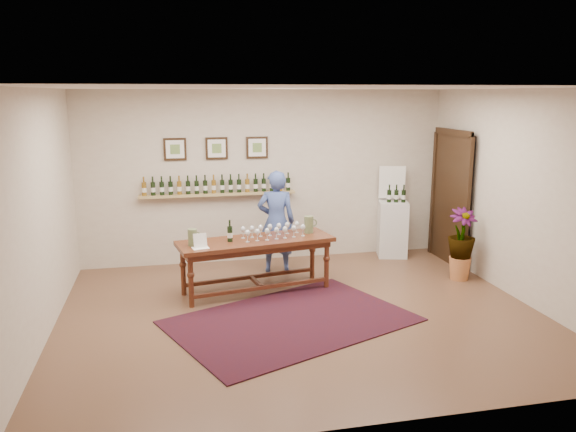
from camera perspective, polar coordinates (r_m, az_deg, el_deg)
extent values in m
plane|color=brown|center=(7.23, 1.36, -9.90)|extent=(6.00, 6.00, 0.00)
plane|color=beige|center=(9.23, -2.23, 4.04)|extent=(6.00, 0.00, 6.00)
plane|color=beige|center=(4.50, 8.94, -5.09)|extent=(6.00, 0.00, 6.00)
plane|color=beige|center=(6.79, -24.03, -0.09)|extent=(0.00, 5.00, 5.00)
plane|color=beige|center=(8.06, 22.64, 1.86)|extent=(0.00, 5.00, 5.00)
plane|color=white|center=(6.69, 1.49, 12.90)|extent=(6.00, 6.00, 0.00)
cube|color=tan|center=(9.08, -7.10, 2.21)|extent=(2.50, 0.16, 0.04)
cube|color=black|center=(9.51, 16.39, 1.65)|extent=(0.10, 1.00, 2.10)
cube|color=black|center=(9.49, 16.13, 1.64)|extent=(0.04, 1.12, 2.22)
cube|color=black|center=(9.02, -11.41, 6.67)|extent=(0.35, 0.03, 0.35)
cube|color=white|center=(9.00, -11.40, 6.66)|extent=(0.28, 0.01, 0.28)
cube|color=olive|center=(8.99, -11.40, 6.66)|extent=(0.15, 0.00, 0.15)
cube|color=black|center=(9.05, -7.26, 6.84)|extent=(0.35, 0.03, 0.35)
cube|color=white|center=(9.03, -7.25, 6.83)|extent=(0.28, 0.01, 0.28)
cube|color=olive|center=(9.03, -7.25, 6.82)|extent=(0.15, 0.00, 0.15)
cube|color=black|center=(9.13, -3.17, 6.96)|extent=(0.35, 0.03, 0.35)
cube|color=white|center=(9.11, -3.15, 6.95)|extent=(0.28, 0.01, 0.28)
cube|color=olive|center=(9.11, -3.14, 6.95)|extent=(0.15, 0.00, 0.15)
cube|color=#4F110E|center=(7.00, 0.33, -10.59)|extent=(3.32, 2.82, 0.02)
cube|color=#462011|center=(7.79, -3.29, -2.57)|extent=(2.24, 1.05, 0.06)
cube|color=#462011|center=(7.80, -3.29, -3.06)|extent=(2.10, 0.91, 0.10)
cylinder|color=#462011|center=(7.42, -9.83, -6.57)|extent=(0.08, 0.08, 0.70)
cylinder|color=#462011|center=(8.04, 3.94, -4.93)|extent=(0.08, 0.08, 0.70)
cylinder|color=#462011|center=(7.88, -10.61, -5.48)|extent=(0.08, 0.08, 0.70)
cylinder|color=#462011|center=(8.46, 2.48, -4.03)|extent=(0.08, 0.08, 0.70)
cube|color=#462011|center=(7.74, -2.65, -7.27)|extent=(1.93, 0.39, 0.05)
cube|color=#462011|center=(8.18, -3.80, -6.20)|extent=(1.93, 0.39, 0.05)
cube|color=#462011|center=(7.96, -3.24, -6.72)|extent=(0.13, 0.49, 0.05)
cube|color=white|center=(7.41, -8.92, -2.49)|extent=(0.24, 0.19, 0.19)
cube|color=silver|center=(9.73, 10.56, -1.28)|extent=(0.58, 0.58, 0.95)
cube|color=white|center=(9.73, 10.53, 3.39)|extent=(0.43, 0.14, 0.61)
cone|color=#BA6F3E|center=(8.83, 17.03, -5.09)|extent=(0.32, 0.32, 0.34)
imported|color=#163617|center=(8.70, 17.22, -2.16)|extent=(0.50, 0.50, 0.59)
imported|color=#3C508E|center=(8.66, -1.20, -0.58)|extent=(0.64, 0.47, 1.59)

